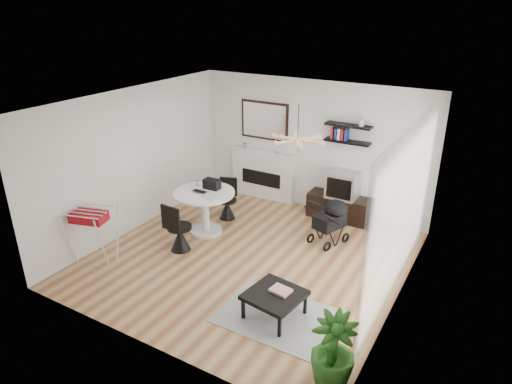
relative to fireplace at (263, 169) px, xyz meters
The scene contains 25 objects.
floor 2.75m from the fireplace, 65.59° to the right, with size 5.00×5.00×0.00m, color brown.
ceiling 3.34m from the fireplace, 65.59° to the right, with size 5.00×5.00×0.00m, color white.
wall_back 1.29m from the fireplace, ahead, with size 5.00×5.00×0.00m, color white.
wall_left 2.88m from the fireplace, 120.01° to the right, with size 5.00×5.00×0.00m, color white.
wall_right 4.39m from the fireplace, 33.95° to the right, with size 5.00×5.00×0.00m, color white.
sheer_curtain 4.20m from the fireplace, 32.43° to the right, with size 0.04×3.60×2.60m, color white.
fireplace is the anchor object (origin of this frame).
shelf_lower 2.10m from the fireplace, ahead, with size 0.90×0.25×0.04m, color black.
shelf_upper 2.26m from the fireplace, ahead, with size 0.90×0.25×0.04m, color black.
pendant_lamp 3.15m from the fireplace, 49.71° to the right, with size 0.90×0.90×0.10m, color tan, non-canonical shape.
tv_console 1.95m from the fireplace, ahead, with size 1.31×0.46×0.49m, color black.
crt_tv 1.93m from the fireplace, ahead, with size 0.59×0.52×0.52m.
dining_table 2.03m from the fireplace, 93.29° to the right, with size 1.14×1.14×0.83m.
laptop 2.12m from the fireplace, 95.08° to the right, with size 0.29×0.19×0.02m, color black.
black_bag 1.82m from the fireplace, 92.70° to the right, with size 0.31×0.18×0.18m, color black.
newspaper 2.13m from the fireplace, 87.16° to the right, with size 0.33×0.27×0.01m, color silver.
drinking_glass 1.87m from the fireplace, 103.04° to the right, with size 0.06×0.06×0.09m, color white.
chair_far 1.36m from the fireplace, 94.32° to the right, with size 0.43×0.44×0.82m.
chair_near 2.83m from the fireplace, 92.22° to the right, with size 0.44×0.45×0.92m.
drying_rack 3.98m from the fireplace, 105.78° to the right, with size 0.79×0.76×0.98m.
stroller 2.40m from the fireplace, 29.16° to the right, with size 0.65×0.81×0.89m.
rug 4.29m from the fireplace, 57.52° to the right, with size 1.63×1.18×0.01m, color #A5A5A5.
coffee_table 4.23m from the fireplace, 58.30° to the right, with size 0.82×0.82×0.37m.
magazines 4.19m from the fireplace, 57.11° to the right, with size 0.27×0.22×0.04m, color #DD3739.
potted_plant 5.47m from the fireplace, 52.18° to the right, with size 0.52×0.52×0.93m, color #245B1A.
Camera 1 is at (3.54, -5.83, 4.13)m, focal length 32.00 mm.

